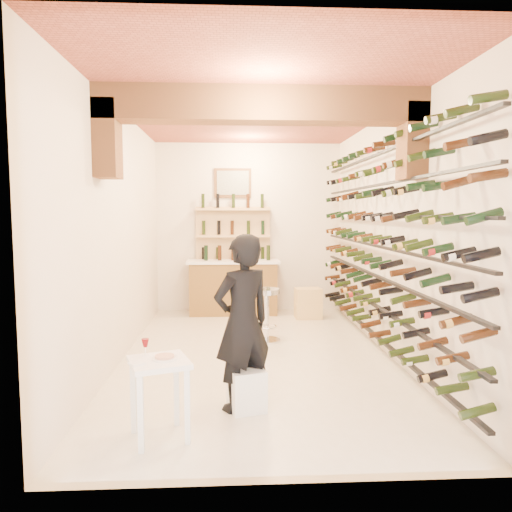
{
  "coord_description": "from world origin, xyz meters",
  "views": [
    {
      "loc": [
        -0.34,
        -6.15,
        1.89
      ],
      "look_at": [
        0.0,
        0.3,
        1.3
      ],
      "focal_mm": 33.44,
      "sensor_mm": 36.0,
      "label": 1
    }
  ],
  "objects": [
    {
      "name": "room_shell",
      "position": [
        0.0,
        -0.26,
        2.25
      ],
      "size": [
        3.52,
        6.02,
        3.21
      ],
      "color": "beige",
      "rests_on": "ground"
    },
    {
      "name": "white_stool",
      "position": [
        -0.2,
        -1.73,
        0.2
      ],
      "size": [
        0.4,
        0.4,
        0.4
      ],
      "primitive_type": "cube",
      "rotation": [
        0.0,
        0.0,
        0.28
      ],
      "color": "white",
      "rests_on": "ground"
    },
    {
      "name": "crate_lower",
      "position": [
        1.04,
        2.2,
        0.14
      ],
      "size": [
        0.48,
        0.34,
        0.28
      ],
      "primitive_type": "cube",
      "rotation": [
        0.0,
        0.0,
        0.04
      ],
      "color": "#E1C17B",
      "rests_on": "ground"
    },
    {
      "name": "back_shelving",
      "position": [
        -0.3,
        2.89,
        1.17
      ],
      "size": [
        1.4,
        0.31,
        2.73
      ],
      "color": "tan",
      "rests_on": "ground"
    },
    {
      "name": "ground",
      "position": [
        0.0,
        0.0,
        0.0
      ],
      "size": [
        6.0,
        6.0,
        0.0
      ],
      "primitive_type": "plane",
      "color": "beige",
      "rests_on": "ground"
    },
    {
      "name": "crate_upper",
      "position": [
        1.04,
        2.2,
        0.41
      ],
      "size": [
        0.48,
        0.35,
        0.26
      ],
      "primitive_type": "cube",
      "rotation": [
        0.0,
        0.0,
        0.1
      ],
      "color": "#E1C17B",
      "rests_on": "crate_lower"
    },
    {
      "name": "tasting_table",
      "position": [
        -0.94,
        -2.26,
        0.55
      ],
      "size": [
        0.59,
        0.59,
        0.82
      ],
      "rotation": [
        0.0,
        0.0,
        0.35
      ],
      "color": "white",
      "rests_on": "ground"
    },
    {
      "name": "chrome_barstool",
      "position": [
        0.17,
        0.7,
        0.45
      ],
      "size": [
        0.4,
        0.4,
        0.78
      ],
      "rotation": [
        0.0,
        0.0,
        -0.08
      ],
      "color": "silver",
      "rests_on": "ground"
    },
    {
      "name": "person",
      "position": [
        -0.23,
        -1.7,
        0.85
      ],
      "size": [
        0.74,
        0.67,
        1.69
      ],
      "primitive_type": "imported",
      "rotation": [
        0.0,
        0.0,
        3.7
      ],
      "color": "black",
      "rests_on": "ground"
    },
    {
      "name": "back_counter",
      "position": [
        -0.3,
        2.65,
        0.53
      ],
      "size": [
        1.7,
        0.62,
        1.29
      ],
      "color": "brown",
      "rests_on": "ground"
    },
    {
      "name": "wine_rack",
      "position": [
        1.53,
        0.0,
        1.55
      ],
      "size": [
        0.32,
        5.7,
        2.56
      ],
      "color": "black",
      "rests_on": "ground"
    }
  ]
}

